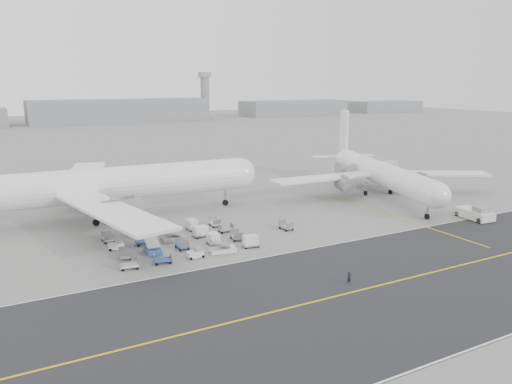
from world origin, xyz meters
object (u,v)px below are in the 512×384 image
airliner_a (93,186)px  pushback_tug (475,213)px  control_tower (205,94)px  jet_bridge (368,169)px  ground_crew_a (349,278)px  airliner_b (380,173)px

airliner_a → pushback_tug: airliner_a is taller
control_tower → jet_bridge: control_tower is taller
jet_bridge → ground_crew_a: 61.75m
ground_crew_a → airliner_b: bearing=48.0°
pushback_tug → jet_bridge: (2.09, 32.24, 3.20)m
pushback_tug → ground_crew_a: (-39.83, -12.96, -0.26)m
airliner_a → airliner_b: airliner_a is taller
control_tower → ground_crew_a: bearing=-109.2°
control_tower → airliner_a: (-120.27, -234.97, -9.78)m
pushback_tug → ground_crew_a: pushback_tug is taller
jet_bridge → airliner_b: bearing=-103.6°
pushback_tug → control_tower: bearing=83.7°
airliner_a → control_tower: bearing=-24.5°
airliner_b → jet_bridge: size_ratio=3.05×
control_tower → airliner_b: (-60.08, -243.88, -11.12)m
airliner_b → pushback_tug: airliner_b is taller
ground_crew_a → airliner_a: bearing=119.8°
airliner_a → ground_crew_a: (22.32, -45.75, -5.66)m
control_tower → jet_bridge: size_ratio=1.90×
airliner_a → jet_bridge: 64.29m
pushback_tug → jet_bridge: size_ratio=0.56×
pushback_tug → airliner_a: bearing=158.2°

